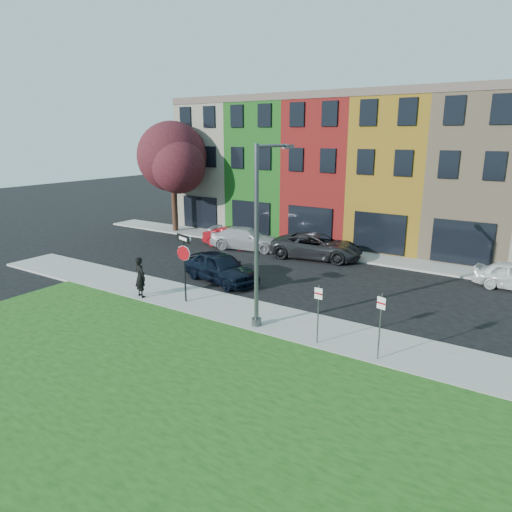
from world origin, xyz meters
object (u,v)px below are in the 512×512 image
Objects in this scene: man at (140,277)px; stop_sign at (184,255)px; street_lamp at (260,237)px; sedan_near at (221,267)px.

stop_sign is at bearing -147.84° from man.
stop_sign is 2.65m from man.
man is at bearing -172.29° from street_lamp.
man reaches higher than sedan_near.
sedan_near is 6.97m from street_lamp.
street_lamp is at bearing -161.34° from man.
sedan_near is at bearing -94.77° from man.
man is (-2.23, -0.66, -1.27)m from stop_sign.
stop_sign is at bearing -179.49° from street_lamp.
stop_sign is 0.44× the size of street_lamp.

